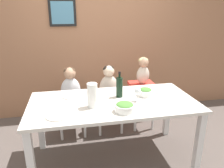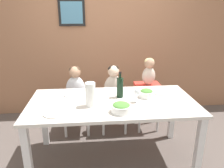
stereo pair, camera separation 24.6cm
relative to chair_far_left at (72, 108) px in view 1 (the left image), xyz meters
name	(u,v)px [view 1 (the left image)]	position (x,y,z in m)	size (l,w,h in m)	color
ground_plane	(113,158)	(0.46, -0.70, -0.41)	(14.00, 14.00, 0.00)	#564C47
wall_back	(96,35)	(0.46, 0.72, 0.94)	(10.00, 0.09, 2.70)	#9E6B4C
dining_table	(113,108)	(0.46, -0.70, 0.27)	(1.87, 0.92, 0.77)	silver
chair_far_left	(72,108)	(0.00, 0.00, 0.00)	(0.43, 0.44, 0.48)	silver
chair_far_center	(109,105)	(0.54, 0.00, 0.00)	(0.43, 0.44, 0.48)	silver
chair_right_highchair	(142,93)	(1.05, 0.00, 0.15)	(0.37, 0.37, 0.70)	silver
person_child_left	(70,86)	(0.00, 0.00, 0.34)	(0.27, 0.17, 0.53)	silver
person_child_center	(109,83)	(0.54, 0.00, 0.34)	(0.27, 0.17, 0.53)	beige
person_baby_right	(143,69)	(1.05, 0.00, 0.52)	(0.19, 0.15, 0.40)	beige
wine_bottle	(119,87)	(0.56, -0.59, 0.49)	(0.08, 0.08, 0.31)	black
paper_towel_roll	(92,95)	(0.22, -0.81, 0.50)	(0.11, 0.11, 0.26)	white
wine_glass_near	(138,91)	(0.73, -0.76, 0.48)	(0.07, 0.07, 0.17)	white
salad_bowl_large	(125,107)	(0.52, -0.99, 0.41)	(0.21, 0.21, 0.10)	white
salad_bowl_small	(145,92)	(0.87, -0.62, 0.41)	(0.17, 0.17, 0.10)	white
dinner_plate_front_left	(57,116)	(-0.14, -0.96, 0.37)	(0.23, 0.23, 0.01)	silver
dinner_plate_back_left	(72,96)	(0.01, -0.47, 0.37)	(0.23, 0.23, 0.01)	silver
dinner_plate_back_right	(158,90)	(1.09, -0.50, 0.37)	(0.23, 0.23, 0.01)	silver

